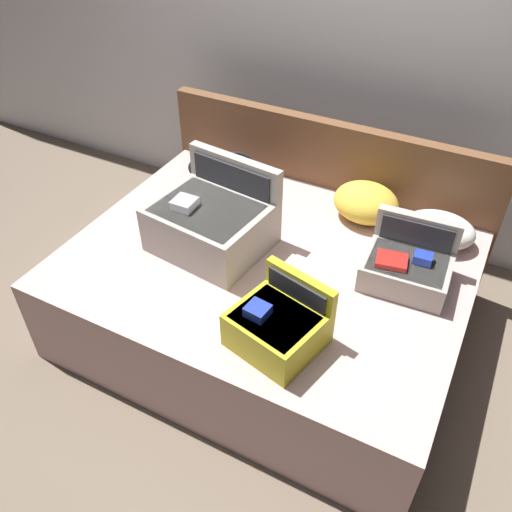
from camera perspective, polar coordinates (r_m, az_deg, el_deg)
The scene contains 10 objects.
ground_plane at distance 2.89m, azimuth -2.68°, elevation -12.88°, with size 12.00×12.00×0.00m, color #6B5B4C.
back_wall at distance 3.42m, azimuth 11.55°, elevation 22.19°, with size 8.00×0.10×2.60m, color silver.
bed at distance 2.93m, azimuth 1.05°, elevation -4.19°, with size 2.03×1.54×0.53m, color #BC9993.
headboard at distance 3.39m, azimuth 7.35°, elevation 6.93°, with size 2.07×0.08×0.95m, color brown.
hard_case_large at distance 2.75m, azimuth -4.80°, elevation 3.72°, with size 0.61×0.55×0.43m.
hard_case_medium at distance 2.67m, azimuth 16.02°, elevation -0.92°, with size 0.43×0.37×0.30m.
hard_case_small at distance 2.26m, azimuth 2.38°, elevation -7.47°, with size 0.42×0.41×0.30m.
duffel_bag at distance 3.22m, azimuth -3.00°, elevation 8.84°, with size 0.55×0.27×0.27m.
pillow_near_headboard at distance 3.03m, azimuth 11.76°, elevation 5.67°, with size 0.37×0.32×0.21m, color gold.
pillow_center_head at distance 2.97m, azimuth 19.11°, elevation 2.71°, with size 0.38×0.28×0.16m, color white.
Camera 1 is at (0.93, -1.48, 2.30)m, focal length 37.11 mm.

